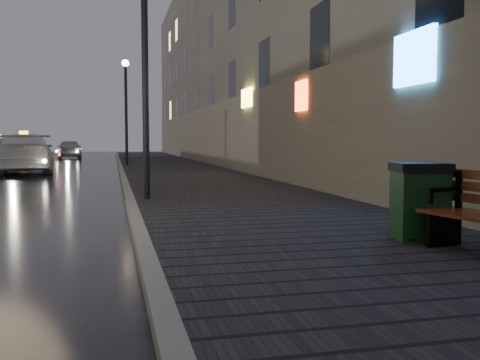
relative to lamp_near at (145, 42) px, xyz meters
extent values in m
cube|color=black|center=(2.05, 15.00, -3.41)|extent=(4.60, 58.00, 0.15)
cube|color=slate|center=(-0.35, 15.00, -3.41)|extent=(0.20, 58.00, 0.15)
cube|color=#605B54|center=(5.25, 19.00, 3.01)|extent=(1.80, 50.00, 13.00)
cylinder|color=black|center=(0.00, 0.00, -0.84)|extent=(0.14, 0.14, 5.00)
cylinder|color=black|center=(0.00, 16.00, -0.84)|extent=(0.14, 0.14, 5.00)
sphere|color=#FFD88C|center=(0.00, 16.00, 1.76)|extent=(0.36, 0.36, 0.36)
cube|color=black|center=(3.15, -6.06, -3.14)|extent=(0.50, 0.15, 0.40)
cube|color=black|center=(3.37, -6.02, -2.79)|extent=(0.07, 0.07, 0.70)
cube|color=black|center=(3.10, -6.07, -2.66)|extent=(0.42, 0.13, 0.05)
cube|color=black|center=(3.10, -5.59, -2.90)|extent=(0.72, 0.72, 0.87)
cube|color=black|center=(3.10, -5.59, -2.41)|extent=(0.77, 0.77, 0.11)
imported|color=white|center=(-4.39, 12.76, -2.66)|extent=(3.08, 5.98, 1.66)
imported|color=#A7A6AE|center=(-3.83, 30.08, -2.77)|extent=(2.02, 4.34, 1.44)
camera|label=1|loc=(-0.71, -11.66, -2.06)|focal=40.00mm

